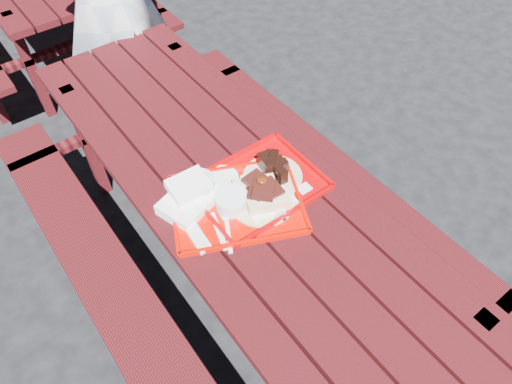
{
  "coord_description": "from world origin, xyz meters",
  "views": [
    {
      "loc": [
        -0.65,
        -1.01,
        2.11
      ],
      "look_at": [
        0.0,
        -0.15,
        0.82
      ],
      "focal_mm": 32.0,
      "sensor_mm": 36.0,
      "label": 1
    }
  ],
  "objects": [
    {
      "name": "white_cloth",
      "position": [
        -0.2,
        0.0,
        0.79
      ],
      "size": [
        0.25,
        0.22,
        0.09
      ],
      "color": "white",
      "rests_on": "picnic_table_near"
    },
    {
      "name": "ground",
      "position": [
        0.0,
        0.0,
        0.0
      ],
      "size": [
        60.0,
        60.0,
        0.0
      ],
      "primitive_type": "plane",
      "color": "black",
      "rests_on": "ground"
    },
    {
      "name": "far_tray",
      "position": [
        0.04,
        -0.1,
        0.77
      ],
      "size": [
        0.48,
        0.38,
        0.08
      ],
      "color": "#AF0004",
      "rests_on": "picnic_table_near"
    },
    {
      "name": "picnic_table_near",
      "position": [
        -0.0,
        0.0,
        0.56
      ],
      "size": [
        1.41,
        2.4,
        0.75
      ],
      "color": "#440D0F",
      "rests_on": "ground"
    },
    {
      "name": "near_tray",
      "position": [
        -0.06,
        -0.1,
        0.79
      ],
      "size": [
        0.59,
        0.54,
        0.15
      ],
      "color": "#CF0B00",
      "rests_on": "picnic_table_near"
    }
  ]
}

